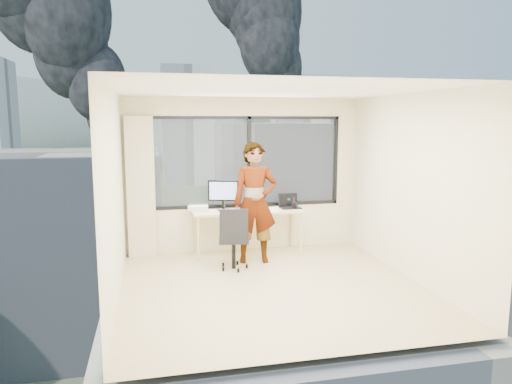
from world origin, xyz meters
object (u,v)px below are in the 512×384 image
object	(u,v)px
monitor	(223,195)
laptop	(290,202)
desk	(247,232)
game_console	(198,207)
chair	(234,237)
person	(255,203)
handbag	(287,200)

from	to	relation	value
monitor	laptop	distance (m)	1.15
desk	monitor	world-z (taller)	monitor
game_console	chair	bearing A→B (deg)	-58.78
laptop	game_console	bearing A→B (deg)	168.32
chair	person	xyz separation A→B (m)	(0.39, 0.29, 0.46)
game_console	monitor	bearing A→B (deg)	-11.31
monitor	laptop	xyz separation A→B (m)	(1.14, -0.07, -0.14)
handbag	laptop	bearing A→B (deg)	-87.40
laptop	person	bearing A→B (deg)	-151.48
chair	game_console	distance (m)	1.10
chair	monitor	bearing A→B (deg)	99.95
person	game_console	distance (m)	1.07
person	game_console	world-z (taller)	person
game_console	handbag	size ratio (longest dim) A/B	1.19
desk	monitor	bearing A→B (deg)	169.90
handbag	chair	bearing A→B (deg)	-141.26
game_console	laptop	xyz separation A→B (m)	(1.55, -0.20, 0.07)
desk	person	world-z (taller)	person
laptop	chair	bearing A→B (deg)	-150.05
desk	handbag	bearing A→B (deg)	14.01
person	chair	bearing A→B (deg)	-135.93
person	monitor	xyz separation A→B (m)	(-0.42, 0.53, 0.06)
game_console	laptop	bearing A→B (deg)	-0.47
person	game_console	size ratio (longest dim) A/B	5.78
monitor	handbag	distance (m)	1.14
person	laptop	bearing A→B (deg)	40.14
desk	monitor	distance (m)	0.74
chair	handbag	bearing A→B (deg)	48.65
chair	handbag	world-z (taller)	chair
person	desk	bearing A→B (deg)	100.58
monitor	laptop	world-z (taller)	monitor
game_console	handbag	distance (m)	1.54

